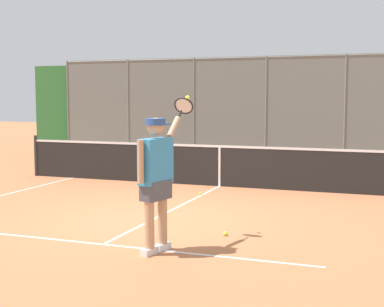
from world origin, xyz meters
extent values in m
plane|color=#B76B42|center=(0.00, 0.00, 0.00)|extent=(60.00, 60.00, 0.00)
cube|color=white|center=(0.00, 1.71, 0.00)|extent=(6.18, 0.05, 0.01)
cube|color=white|center=(0.00, -1.04, 0.00)|extent=(0.05, 5.50, 0.01)
cylinder|color=slate|center=(-2.38, -8.59, 1.67)|extent=(0.07, 0.07, 3.33)
cylinder|color=slate|center=(0.00, -8.59, 1.67)|extent=(0.07, 0.07, 3.33)
cylinder|color=slate|center=(2.38, -8.59, 1.67)|extent=(0.07, 0.07, 3.33)
cylinder|color=slate|center=(4.76, -8.59, 1.67)|extent=(0.07, 0.07, 3.33)
cylinder|color=slate|center=(7.14, -8.59, 1.67)|extent=(0.07, 0.07, 3.33)
cylinder|color=slate|center=(0.00, -8.59, 3.29)|extent=(14.27, 0.05, 0.05)
cube|color=slate|center=(0.00, -8.59, 1.67)|extent=(14.27, 0.02, 3.33)
cube|color=#2D6B33|center=(0.00, -9.24, 1.59)|extent=(17.27, 0.90, 3.19)
cube|color=#ADADA8|center=(0.00, -8.41, 0.07)|extent=(15.27, 0.18, 0.15)
cylinder|color=#2D2D2D|center=(5.08, -3.79, 0.54)|extent=(0.09, 0.09, 1.07)
cube|color=black|center=(0.00, -3.79, 0.46)|extent=(10.07, 0.02, 0.91)
cube|color=white|center=(0.00, -3.79, 0.94)|extent=(10.07, 0.04, 0.05)
cube|color=white|center=(0.00, -3.79, 0.46)|extent=(0.05, 0.04, 0.91)
cube|color=silver|center=(-0.83, 1.95, 0.04)|extent=(0.17, 0.28, 0.09)
cylinder|color=tan|center=(-0.83, 1.95, 0.51)|extent=(0.13, 0.13, 0.84)
cube|color=silver|center=(-0.90, 1.67, 0.04)|extent=(0.17, 0.28, 0.09)
cylinder|color=tan|center=(-0.90, 1.67, 0.51)|extent=(0.13, 0.13, 0.84)
cube|color=#474C56|center=(-0.86, 1.81, 0.85)|extent=(0.32, 0.48, 0.26)
cube|color=#338CC6|center=(-0.86, 1.81, 1.23)|extent=(0.33, 0.55, 0.61)
cylinder|color=tan|center=(-0.79, 2.11, 1.26)|extent=(0.08, 0.08, 0.56)
cylinder|color=tan|center=(-0.93, 1.33, 1.66)|extent=(0.10, 0.41, 0.31)
sphere|color=tan|center=(-0.86, 1.81, 1.69)|extent=(0.23, 0.23, 0.23)
cylinder|color=#284C93|center=(-0.86, 1.81, 1.76)|extent=(0.32, 0.32, 0.09)
cube|color=#284C93|center=(-0.89, 1.68, 1.72)|extent=(0.24, 0.25, 0.02)
cylinder|color=black|center=(-0.92, 1.07, 1.83)|extent=(0.04, 0.17, 0.13)
torus|color=black|center=(-0.91, 0.89, 1.95)|extent=(0.30, 0.20, 0.26)
cylinder|color=silver|center=(-0.91, 0.89, 1.95)|extent=(0.25, 0.15, 0.21)
sphere|color=#CCDB33|center=(-0.90, 0.71, 2.07)|extent=(0.07, 0.07, 0.07)
sphere|color=#C1D138|center=(0.02, -2.50, 0.03)|extent=(0.07, 0.07, 0.07)
sphere|color=#CCDB33|center=(-1.48, 0.63, 0.03)|extent=(0.07, 0.07, 0.07)
camera|label=1|loc=(-3.85, 8.53, 2.09)|focal=52.28mm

